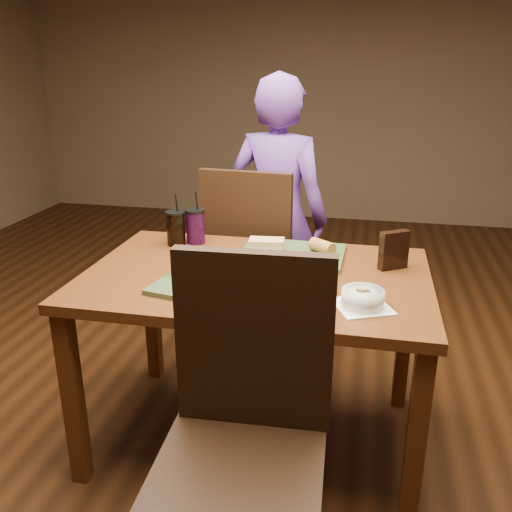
% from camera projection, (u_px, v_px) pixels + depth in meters
% --- Properties ---
extents(ground, '(6.00, 6.00, 0.00)m').
position_uv_depth(ground, '(256.00, 436.00, 2.31)').
color(ground, '#381C0B').
rests_on(ground, ground).
extents(dining_table, '(1.30, 0.85, 0.75)m').
position_uv_depth(dining_table, '(256.00, 295.00, 2.09)').
color(dining_table, '#592C11').
rests_on(dining_table, ground).
extents(chair_near, '(0.47, 0.47, 1.04)m').
position_uv_depth(chair_near, '(246.00, 422.00, 1.49)').
color(chair_near, black).
rests_on(chair_near, ground).
extents(chair_far, '(0.48, 0.48, 1.03)m').
position_uv_depth(chair_far, '(250.00, 257.00, 2.74)').
color(chair_far, black).
rests_on(chair_far, ground).
extents(diner, '(0.60, 0.45, 1.47)m').
position_uv_depth(diner, '(278.00, 218.00, 2.84)').
color(diner, '#5F3591').
rests_on(diner, ground).
extents(tray_near, '(0.47, 0.39, 0.02)m').
position_uv_depth(tray_near, '(217.00, 285.00, 1.93)').
color(tray_near, '#394E2B').
rests_on(tray_near, dining_table).
extents(tray_far, '(0.43, 0.33, 0.02)m').
position_uv_depth(tray_far, '(292.00, 254.00, 2.23)').
color(tray_far, '#394E2B').
rests_on(tray_far, dining_table).
extents(salad_bowl, '(0.23, 0.23, 0.08)m').
position_uv_depth(salad_bowl, '(231.00, 273.00, 1.91)').
color(salad_bowl, silver).
rests_on(salad_bowl, tray_near).
extents(soup_bowl, '(0.22, 0.22, 0.07)m').
position_uv_depth(soup_bowl, '(363.00, 298.00, 1.77)').
color(soup_bowl, white).
rests_on(soup_bowl, dining_table).
extents(sandwich_near, '(0.13, 0.11, 0.05)m').
position_uv_depth(sandwich_near, '(189.00, 267.00, 2.00)').
color(sandwich_near, '#593819').
rests_on(sandwich_near, tray_near).
extents(sandwich_far, '(0.15, 0.09, 0.06)m').
position_uv_depth(sandwich_far, '(267.00, 246.00, 2.22)').
color(sandwich_far, tan).
rests_on(sandwich_far, tray_far).
extents(baguette_near, '(0.14, 0.09, 0.06)m').
position_uv_depth(baguette_near, '(249.00, 292.00, 1.77)').
color(baguette_near, '#AD7533').
rests_on(baguette_near, tray_near).
extents(baguette_far, '(0.12, 0.11, 0.05)m').
position_uv_depth(baguette_far, '(322.00, 246.00, 2.22)').
color(baguette_far, '#AD7533').
rests_on(baguette_far, tray_far).
extents(cup_cola, '(0.09, 0.09, 0.23)m').
position_uv_depth(cup_cola, '(176.00, 228.00, 2.35)').
color(cup_cola, black).
rests_on(cup_cola, dining_table).
extents(cup_berry, '(0.09, 0.09, 0.24)m').
position_uv_depth(cup_berry, '(196.00, 226.00, 2.38)').
color(cup_berry, black).
rests_on(cup_berry, dining_table).
extents(chip_bag, '(0.12, 0.09, 0.15)m').
position_uv_depth(chip_bag, '(394.00, 250.00, 2.08)').
color(chip_bag, black).
rests_on(chip_bag, dining_table).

